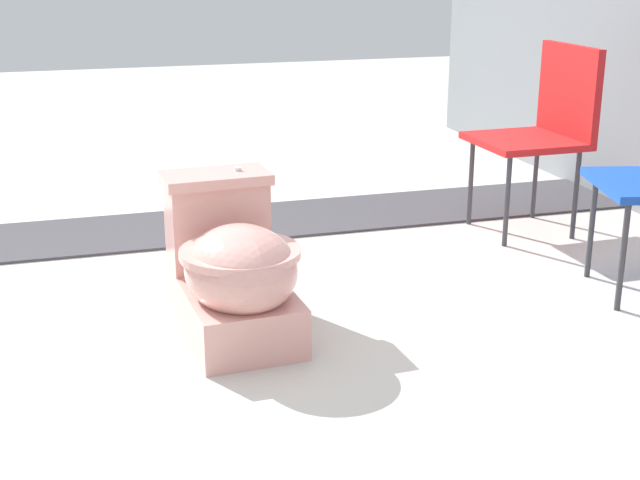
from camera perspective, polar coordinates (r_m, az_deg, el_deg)
name	(u,v)px	position (r m, az deg, el deg)	size (l,w,h in m)	color
ground_plane	(156,328)	(3.11, -10.46, -5.59)	(14.00, 14.00, 0.00)	beige
gravel_strip	(236,223)	(4.20, -5.40, 1.09)	(0.56, 8.00, 0.01)	#423F44
toilet	(234,271)	(2.96, -5.55, -2.00)	(0.65, 0.41, 0.52)	#E09E93
folding_chair_left	(547,119)	(4.12, 14.30, 7.50)	(0.45, 0.45, 0.83)	red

